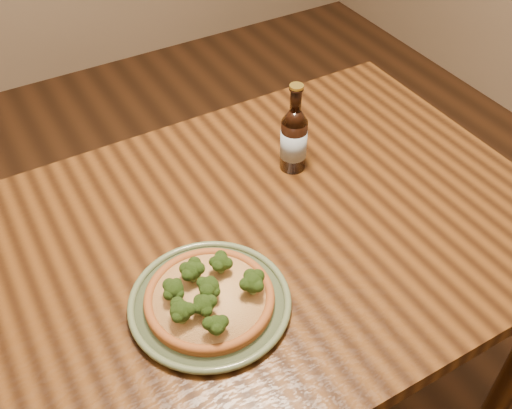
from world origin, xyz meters
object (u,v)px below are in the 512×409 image
beer_bottle (294,139)px  plate (210,302)px  table (200,285)px  pizza (209,297)px

beer_bottle → plate: bearing=-138.2°
table → beer_bottle: beer_bottle is taller
plate → pizza: (-0.00, -0.00, 0.02)m
table → beer_bottle: bearing=24.0°
plate → pizza: pizza is taller
pizza → beer_bottle: bearing=37.1°
plate → beer_bottle: (0.36, 0.27, 0.07)m
plate → beer_bottle: beer_bottle is taller
plate → pizza: 0.02m
plate → beer_bottle: 0.46m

